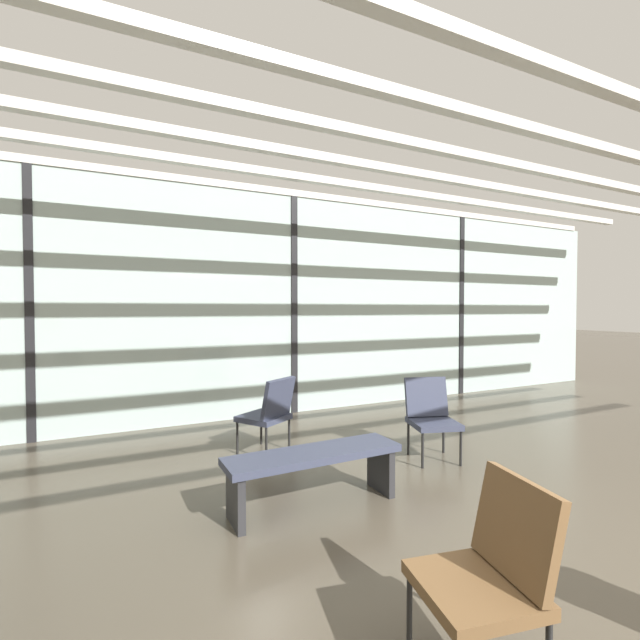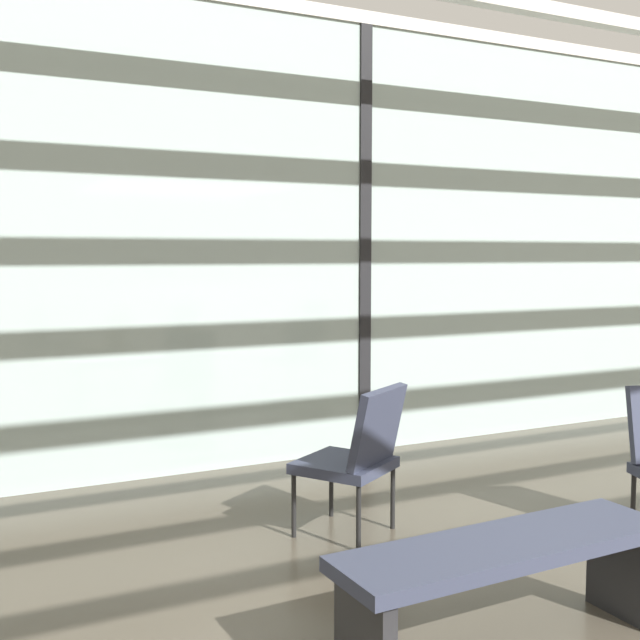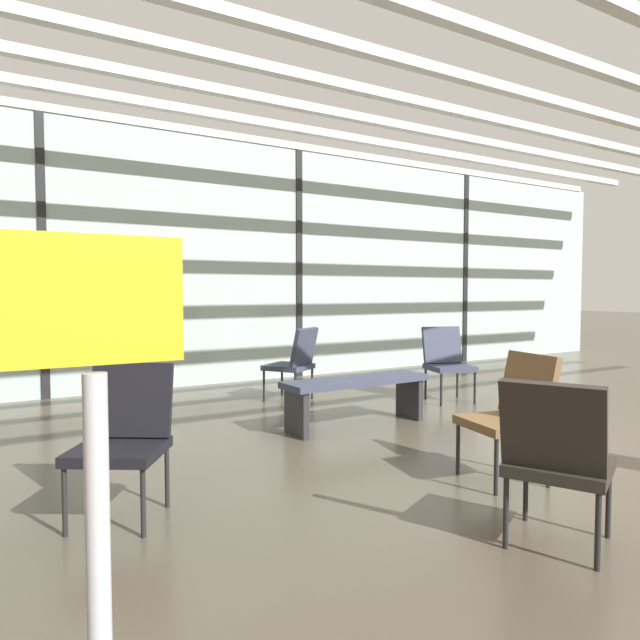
{
  "view_description": "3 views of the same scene",
  "coord_description": "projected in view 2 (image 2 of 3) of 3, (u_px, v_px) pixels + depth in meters",
  "views": [
    {
      "loc": [
        -2.6,
        -1.12,
        1.65
      ],
      "look_at": [
        1.09,
        6.47,
        1.42
      ],
      "focal_mm": 24.12,
      "sensor_mm": 36.0,
      "label": 1
    },
    {
      "loc": [
        -3.13,
        -0.31,
        1.61
      ],
      "look_at": [
        0.41,
        6.8,
        0.94
      ],
      "focal_mm": 43.74,
      "sensor_mm": 36.0,
      "label": 2
    },
    {
      "loc": [
        -4.21,
        -2.32,
        1.3
      ],
      "look_at": [
        0.71,
        5.71,
        0.82
      ],
      "focal_mm": 31.78,
      "sensor_mm": 36.0,
      "label": 3
    }
  ],
  "objects": [
    {
      "name": "parked_airplane",
      "position": [
        205.0,
        205.0,
        9.97
      ],
      "size": [
        12.95,
        4.48,
        4.48
      ],
      "color": "silver",
      "rests_on": "ground"
    },
    {
      "name": "lounge_chair_5",
      "position": [
        358.0,
        451.0,
        4.43
      ],
      "size": [
        0.69,
        0.7,
        0.87
      ],
      "rotation": [
        0.0,
        0.0,
        3.7
      ],
      "color": "#33384C",
      "rests_on": "ground"
    },
    {
      "name": "glass_curtain_wall",
      "position": [
        362.0,
        242.0,
        6.3
      ],
      "size": [
        14.0,
        0.08,
        3.41
      ],
      "primitive_type": "cube",
      "color": "#A3B7B2",
      "rests_on": "ground"
    },
    {
      "name": "window_mullion_1",
      "position": [
        362.0,
        242.0,
        6.3
      ],
      "size": [
        0.1,
        0.12,
        3.41
      ],
      "primitive_type": "cube",
      "color": "black",
      "rests_on": "ground"
    },
    {
      "name": "waiting_bench",
      "position": [
        507.0,
        565.0,
        3.14
      ],
      "size": [
        1.51,
        0.44,
        0.47
      ],
      "rotation": [
        0.0,
        0.0,
        3.17
      ],
      "color": "#33384C",
      "rests_on": "ground"
    }
  ]
}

